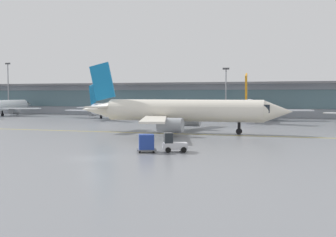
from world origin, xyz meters
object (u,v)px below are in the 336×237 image
cargo_dolly_lead (146,143)px  apron_light_mast_0 (8,86)px  gate_airplane_0 (0,106)px  taxiing_regional_jet (181,111)px  baggage_tug (173,144)px  gate_airplane_2 (248,107)px  apron_light_mast_1 (226,90)px  gate_airplane_1 (109,108)px

cargo_dolly_lead → apron_light_mast_0: 103.57m
gate_airplane_0 → cargo_dolly_lead: gate_airplane_0 is taller
gate_airplane_0 → taxiing_regional_jet: (65.88, -35.32, 0.59)m
baggage_tug → cargo_dolly_lead: size_ratio=1.14×
apron_light_mast_0 → gate_airplane_2: bearing=-6.7°
apron_light_mast_1 → apron_light_mast_0: bearing=-179.7°
gate_airplane_0 → baggage_tug: bearing=-129.0°
apron_light_mast_1 → gate_airplane_2: bearing=-52.3°
gate_airplane_1 → cargo_dolly_lead: (32.94, -57.23, -1.57)m
gate_airplane_0 → apron_light_mast_0: 14.80m
taxiing_regional_jet → apron_light_mast_0: bearing=145.0°
gate_airplane_1 → baggage_tug: (35.60, -56.01, -1.73)m
cargo_dolly_lead → apron_light_mast_1: (-4.72, 70.84, 6.33)m
gate_airplane_0 → apron_light_mast_1: apron_light_mast_1 is taller
apron_light_mast_1 → taxiing_regional_jet: bearing=-88.0°
apron_light_mast_0 → cargo_dolly_lead: bearing=-43.0°
apron_light_mast_1 → gate_airplane_0: bearing=-169.2°
apron_light_mast_0 → baggage_tug: bearing=-41.5°
gate_airplane_2 → gate_airplane_1: bearing=91.1°
gate_airplane_0 → apron_light_mast_1: size_ratio=2.20×
taxiing_regional_jet → baggage_tug: size_ratio=12.06×
gate_airplane_2 → apron_light_mast_1: 12.78m
baggage_tug → gate_airplane_2: bearing=65.4°
gate_airplane_1 → gate_airplane_0: bearing=83.1°
gate_airplane_1 → gate_airplane_2: gate_airplane_2 is taller
baggage_tug → cargo_dolly_lead: 2.93m
apron_light_mast_0 → apron_light_mast_1: apron_light_mast_0 is taller
cargo_dolly_lead → gate_airplane_0: bearing=115.1°
apron_light_mast_1 → cargo_dolly_lead: bearing=-86.2°
gate_airplane_0 → apron_light_mast_0: apron_light_mast_0 is taller
gate_airplane_2 → taxiing_regional_jet: (-5.72, -37.99, 0.29)m
gate_airplane_2 → apron_light_mast_1: bearing=32.3°
baggage_tug → cargo_dolly_lead: baggage_tug is taller
gate_airplane_1 → baggage_tug: 66.39m
gate_airplane_2 → apron_light_mast_0: (-78.18, 9.19, 5.63)m
gate_airplane_1 → taxiing_regional_jet: size_ratio=0.74×
gate_airplane_1 → taxiing_regional_jet: 45.23m
baggage_tug → gate_airplane_1: bearing=97.9°
gate_airplane_2 → cargo_dolly_lead: bearing=172.1°
gate_airplane_1 → apron_light_mast_0: apron_light_mast_0 is taller
apron_light_mast_0 → apron_light_mast_1: 70.81m
gate_airplane_2 → gate_airplane_0: bearing=86.7°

